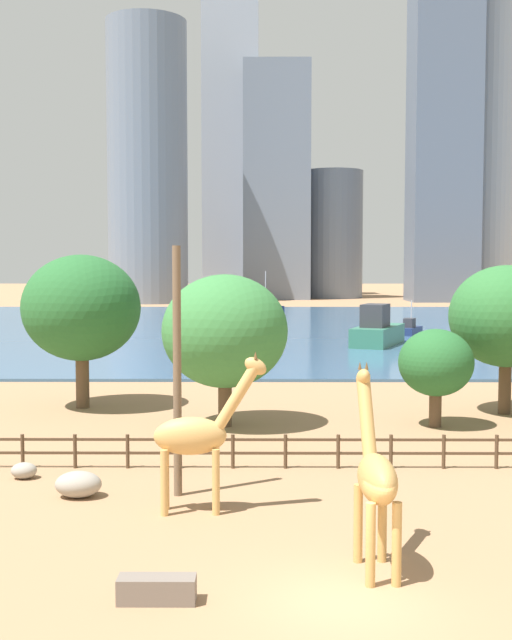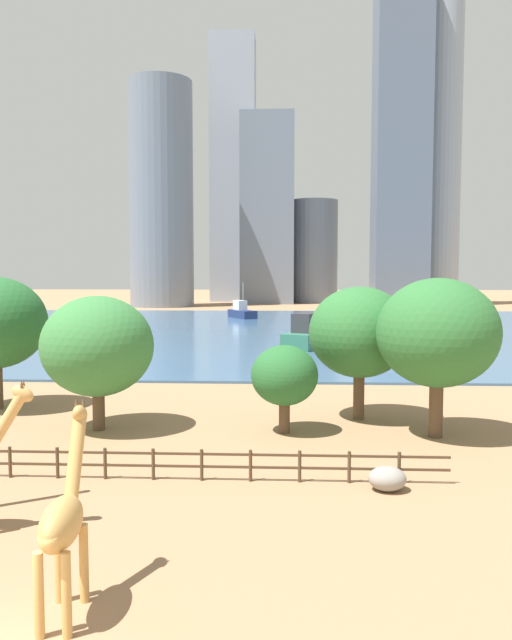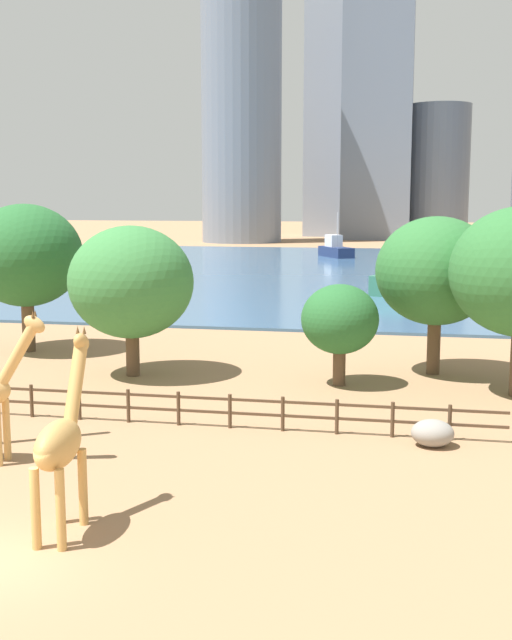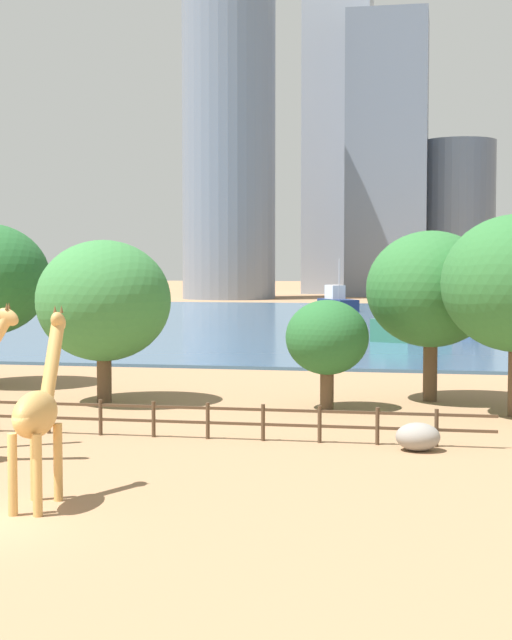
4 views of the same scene
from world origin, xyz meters
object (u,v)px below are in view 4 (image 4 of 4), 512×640
object	(u,v)px
giraffe_tall	(38,413)
boat_sailboat	(473,324)
boulder_by_pole	(418,437)
tree_right_small	(327,338)
tree_center_broad	(104,301)
boat_barge	(337,302)
tree_left_small	(431,289)
boat_ferry	(411,323)

from	to	relation	value
giraffe_tall	boat_sailboat	xyz separation A→B (m)	(12.92, 64.44, -1.62)
boulder_by_pole	tree_right_small	size ratio (longest dim) A/B	0.32
tree_center_broad	boat_sailboat	bearing A→B (deg)	69.34
giraffe_tall	boat_barge	world-z (taller)	boat_barge
boulder_by_pole	boat_sailboat	size ratio (longest dim) A/B	0.35
boulder_by_pole	tree_left_small	world-z (taller)	tree_left_small
tree_center_broad	boat_barge	bearing A→B (deg)	88.45
tree_right_small	boat_ferry	world-z (taller)	tree_right_small
tree_center_broad	boat_sailboat	world-z (taller)	tree_center_broad
tree_right_small	boat_sailboat	size ratio (longest dim) A/B	1.10
tree_right_small	boat_sailboat	bearing A→B (deg)	80.84
tree_left_small	boat_barge	bearing A→B (deg)	99.10
tree_center_broad	boat_sailboat	xyz separation A→B (m)	(17.52, 46.47, -3.73)
boat_barge	boat_sailboat	bearing A→B (deg)	-4.63
tree_right_small	boat_ferry	distance (m)	36.18
tree_right_small	boat_barge	size ratio (longest dim) A/B	0.63
tree_center_broad	tree_left_small	distance (m)	14.67
tree_left_small	boat_ferry	xyz separation A→B (m)	(-1.82, 32.76, -3.55)
tree_right_small	boat_sailboat	xyz separation A→B (m)	(7.51, 46.59, -2.24)
boat_barge	tree_left_small	bearing A→B (deg)	-20.74
giraffe_tall	boat_barge	bearing A→B (deg)	-2.36
boulder_by_pole	tree_center_broad	size ratio (longest dim) A/B	0.20
tree_center_broad	tree_right_small	distance (m)	10.12
boat_sailboat	boulder_by_pole	bearing A→B (deg)	-156.88
giraffe_tall	tree_center_broad	size ratio (longest dim) A/B	0.71
boat_sailboat	boat_barge	xyz separation A→B (m)	(-15.38, 32.66, 0.45)
boat_ferry	boat_sailboat	size ratio (longest dim) A/B	2.16
tree_center_broad	tree_right_small	world-z (taller)	tree_center_broad
tree_left_small	giraffe_tall	bearing A→B (deg)	-114.64
giraffe_tall	boat_sailboat	size ratio (longest dim) A/B	1.20
giraffe_tall	tree_left_small	world-z (taller)	tree_left_small
boulder_by_pole	tree_center_broad	xyz separation A→B (m)	(-14.05, 8.70, 4.08)
boat_ferry	giraffe_tall	bearing A→B (deg)	-166.03
tree_center_broad	boulder_by_pole	bearing A→B (deg)	-31.76
tree_center_broad	boat_barge	xyz separation A→B (m)	(2.14, 79.13, -3.28)
giraffe_tall	boat_barge	distance (m)	97.14
boat_ferry	boat_barge	distance (m)	44.41
boat_sailboat	boat_barge	bearing A→B (deg)	51.93
boulder_by_pole	boat_sailboat	world-z (taller)	boat_sailboat
boulder_by_pole	tree_left_small	xyz separation A→B (m)	(0.26, 11.89, 4.57)
giraffe_tall	tree_right_small	xyz separation A→B (m)	(5.41, 17.85, 0.62)
boulder_by_pole	tree_center_broad	world-z (taller)	tree_center_broad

